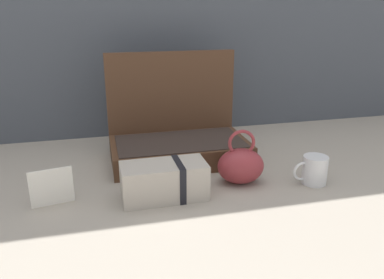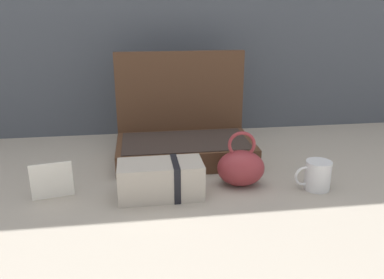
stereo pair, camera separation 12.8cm
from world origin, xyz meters
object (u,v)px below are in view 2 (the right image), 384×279
cream_toiletry_bag (162,179)px  coffee_mug (317,175)px  teal_pouch_handbag (241,167)px  info_card_left (52,181)px  open_suitcase (184,136)px

cream_toiletry_bag → coffee_mug: (0.50, -0.02, -0.01)m
teal_pouch_handbag → info_card_left: (-0.60, -0.01, -0.01)m
cream_toiletry_bag → info_card_left: size_ratio=2.09×
cream_toiletry_bag → open_suitcase: bearing=71.8°
coffee_mug → cream_toiletry_bag: bearing=177.7°
cream_toiletry_bag → coffee_mug: bearing=-2.3°
open_suitcase → cream_toiletry_bag: open_suitcase is taller
teal_pouch_handbag → info_card_left: 0.60m
teal_pouch_handbag → info_card_left: teal_pouch_handbag is taller
open_suitcase → cream_toiletry_bag: 0.35m
open_suitcase → teal_pouch_handbag: (0.16, -0.28, -0.02)m
open_suitcase → coffee_mug: size_ratio=4.28×
cream_toiletry_bag → info_card_left: same height
teal_pouch_handbag → open_suitcase: bearing=119.1°
coffee_mug → info_card_left: (-0.84, 0.06, 0.01)m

